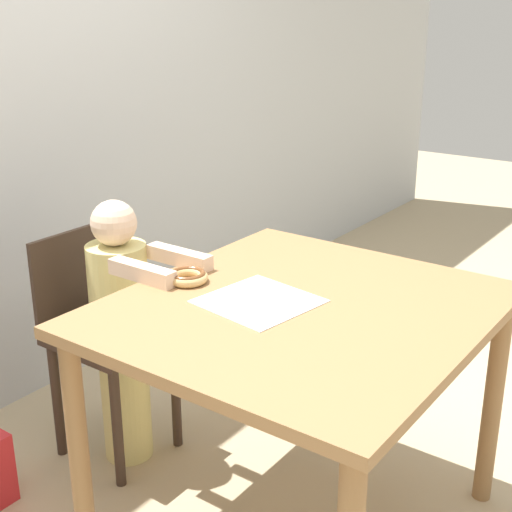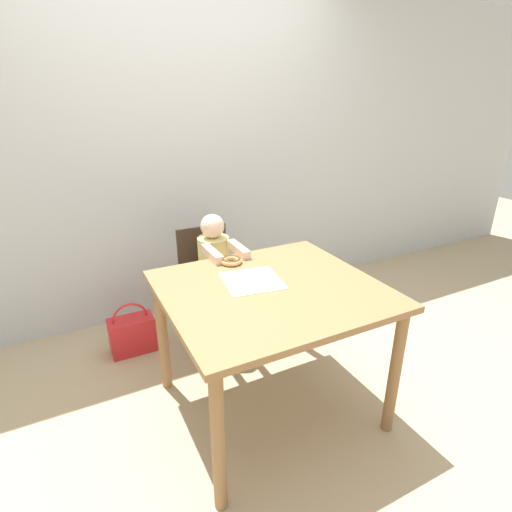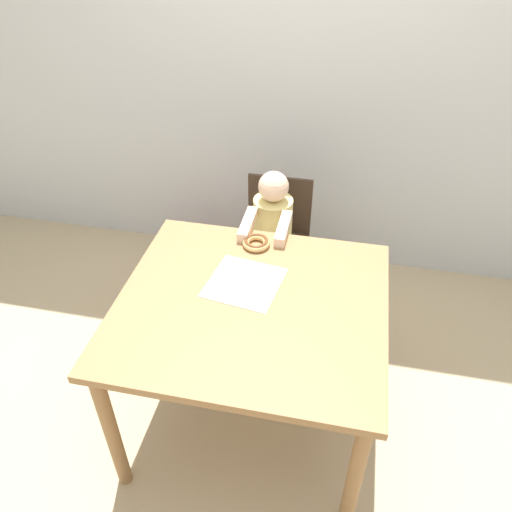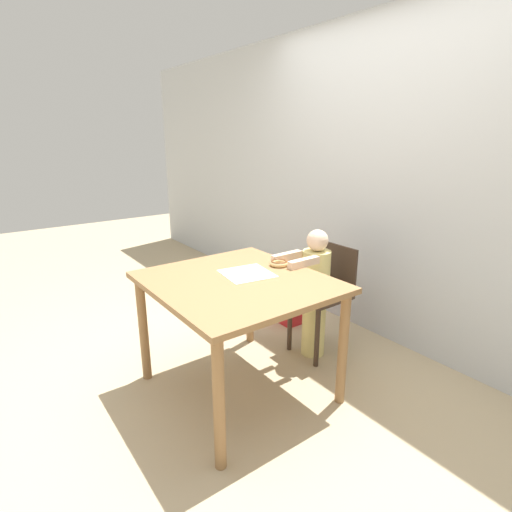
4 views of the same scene
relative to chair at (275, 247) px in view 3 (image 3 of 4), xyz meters
name	(u,v)px [view 3 (image 3 of 4)]	position (x,y,z in m)	size (l,w,h in m)	color
ground_plane	(252,414)	(0.04, -0.81, -0.45)	(12.00, 12.00, 0.00)	tan
wall_back	(303,73)	(0.04, 0.58, 0.80)	(8.00, 0.05, 2.50)	silver
dining_table	(251,320)	(0.04, -0.81, 0.22)	(1.09, 1.00, 0.77)	olive
chair	(275,247)	(0.00, 0.00, 0.00)	(0.36, 0.38, 0.83)	#38281E
child_figure	(272,250)	(0.00, -0.11, 0.06)	(0.22, 0.44, 0.98)	#E0D17F
donut	(256,242)	(-0.02, -0.43, 0.34)	(0.13, 0.13, 0.04)	#DBB270
napkin	(244,282)	(-0.01, -0.70, 0.32)	(0.33, 0.33, 0.00)	white
handbag	(192,266)	(-0.56, 0.10, -0.31)	(0.30, 0.17, 0.38)	red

